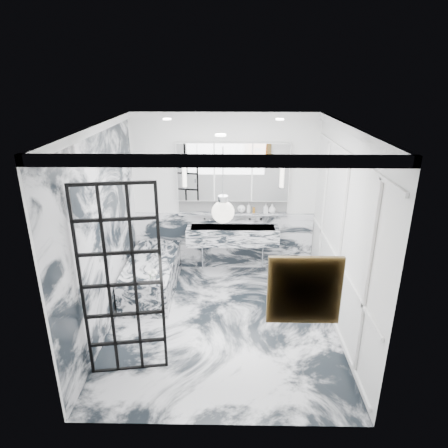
{
  "coord_description": "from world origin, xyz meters",
  "views": [
    {
      "loc": [
        0.11,
        -4.9,
        3.42
      ],
      "look_at": [
        0.02,
        0.5,
        1.34
      ],
      "focal_mm": 32.0,
      "sensor_mm": 36.0,
      "label": 1
    }
  ],
  "objects_px": {
    "trough_sink": "(233,235)",
    "mirror_cabinet": "(233,172)",
    "crittall_door": "(122,285)",
    "bathtub": "(152,275)"
  },
  "relations": [
    {
      "from": "crittall_door",
      "to": "bathtub",
      "type": "bearing_deg",
      "value": 83.29
    },
    {
      "from": "crittall_door",
      "to": "bathtub",
      "type": "xyz_separation_m",
      "value": [
        -0.07,
        1.88,
        -0.9
      ]
    },
    {
      "from": "trough_sink",
      "to": "mirror_cabinet",
      "type": "distance_m",
      "value": 1.1
    },
    {
      "from": "trough_sink",
      "to": "mirror_cabinet",
      "type": "bearing_deg",
      "value": 90.0
    },
    {
      "from": "trough_sink",
      "to": "bathtub",
      "type": "height_order",
      "value": "trough_sink"
    },
    {
      "from": "crittall_door",
      "to": "mirror_cabinet",
      "type": "xyz_separation_m",
      "value": [
        1.26,
        2.71,
        0.65
      ]
    },
    {
      "from": "trough_sink",
      "to": "mirror_cabinet",
      "type": "xyz_separation_m",
      "value": [
        -0.0,
        0.17,
        1.09
      ]
    },
    {
      "from": "crittall_door",
      "to": "trough_sink",
      "type": "distance_m",
      "value": 2.87
    },
    {
      "from": "trough_sink",
      "to": "bathtub",
      "type": "bearing_deg",
      "value": -153.52
    },
    {
      "from": "trough_sink",
      "to": "bathtub",
      "type": "distance_m",
      "value": 1.55
    }
  ]
}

